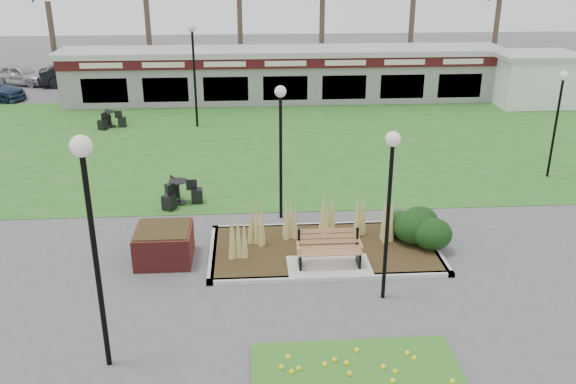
{
  "coord_description": "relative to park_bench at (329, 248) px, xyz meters",
  "views": [
    {
      "loc": [
        -2.04,
        -14.02,
        7.86
      ],
      "look_at": [
        -0.96,
        2.0,
        1.51
      ],
      "focal_mm": 38.0,
      "sensor_mm": 36.0,
      "label": 1
    }
  ],
  "objects": [
    {
      "name": "bistro_set_b",
      "position": [
        -4.39,
        4.75,
        -0.3
      ],
      "size": [
        1.32,
        1.51,
        0.8
      ],
      "color": "black",
      "rests_on": "ground"
    },
    {
      "name": "lamp_post_far_left",
      "position": [
        -4.49,
        14.4,
        2.95
      ],
      "size": [
        0.4,
        0.4,
        4.86
      ],
      "color": "black",
      "rests_on": "ground"
    },
    {
      "name": "planting_bed",
      "position": [
        1.27,
        1.1,
        -0.22
      ],
      "size": [
        6.75,
        3.4,
        1.27
      ],
      "color": "#302213",
      "rests_on": "ground"
    },
    {
      "name": "brick_planter",
      "position": [
        -4.4,
        0.75,
        -0.11
      ],
      "size": [
        1.5,
        1.5,
        0.95
      ],
      "color": "maroon",
      "rests_on": "ground"
    },
    {
      "name": "lamp_post_mid_right",
      "position": [
        9.09,
        6.47,
        2.29
      ],
      "size": [
        0.33,
        0.33,
        3.96
      ],
      "color": "black",
      "rests_on": "ground"
    },
    {
      "name": "park_bench",
      "position": [
        0.0,
        0.0,
        0.0
      ],
      "size": [
        1.7,
        0.66,
        0.93
      ],
      "color": "#A17548",
      "rests_on": "ground"
    },
    {
      "name": "lamp_post_mid_left",
      "position": [
        -1.08,
        3.38,
        2.48
      ],
      "size": [
        0.35,
        0.35,
        4.22
      ],
      "color": "black",
      "rests_on": "ground"
    },
    {
      "name": "bistro_set_a",
      "position": [
        -8.63,
        14.59,
        -0.32
      ],
      "size": [
        1.23,
        1.42,
        0.75
      ],
      "color": "black",
      "rests_on": "ground"
    },
    {
      "name": "lawn",
      "position": [
        0.0,
        11.75,
        -0.58
      ],
      "size": [
        34.0,
        16.0,
        0.02
      ],
      "primitive_type": "cube",
      "color": "#26631F",
      "rests_on": "ground"
    },
    {
      "name": "car_silver",
      "position": [
        -16.3,
        25.13,
        0.04
      ],
      "size": [
        3.98,
        2.64,
        1.26
      ],
      "primitive_type": "imported",
      "rotation": [
        0.0,
        0.0,
        1.23
      ],
      "color": "#AEAFB3",
      "rests_on": "ground"
    },
    {
      "name": "ground",
      "position": [
        0.0,
        -0.25,
        -0.59
      ],
      "size": [
        100.0,
        100.0,
        0.0
      ],
      "primitive_type": "plane",
      "color": "#515154",
      "rests_on": "ground"
    },
    {
      "name": "food_pavilion",
      "position": [
        0.0,
        19.71,
        0.89
      ],
      "size": [
        24.6,
        3.4,
        2.9
      ],
      "color": "gray",
      "rests_on": "ground"
    },
    {
      "name": "car_black",
      "position": [
        -12.7,
        24.81,
        0.15
      ],
      "size": [
        4.74,
        2.73,
        1.48
      ],
      "primitive_type": "imported",
      "rotation": [
        0.0,
        0.0,
        1.85
      ],
      "color": "black",
      "rests_on": "ground"
    },
    {
      "name": "lamp_post_near_left",
      "position": [
        -5.0,
        -3.75,
        2.95
      ],
      "size": [
        0.4,
        0.4,
        4.86
      ],
      "color": "black",
      "rests_on": "ground"
    },
    {
      "name": "lamp_post_near_right",
      "position": [
        1.13,
        -1.57,
        2.47
      ],
      "size": [
        0.35,
        0.35,
        4.19
      ],
      "color": "black",
      "rests_on": "ground"
    },
    {
      "name": "service_hut",
      "position": [
        13.5,
        17.75,
        0.86
      ],
      "size": [
        4.4,
        3.4,
        2.83
      ],
      "color": "white",
      "rests_on": "ground"
    }
  ]
}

